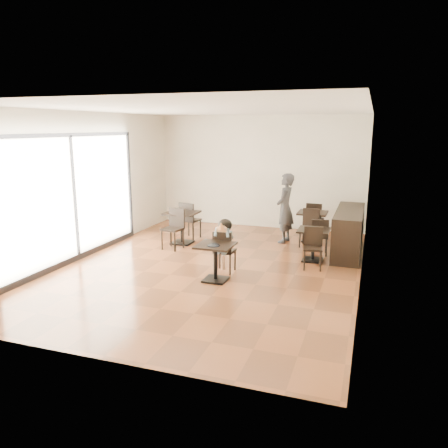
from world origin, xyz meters
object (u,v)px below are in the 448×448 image
at_px(child_table, 215,263).
at_px(chair_back_a, 315,219).
at_px(cafe_table_left, 182,228).
at_px(chair_left_b, 172,229).
at_px(child_chair, 225,251).
at_px(child, 225,246).
at_px(cafe_table_back, 312,227).
at_px(chair_left_a, 191,220).
at_px(cafe_table_mid, 313,245).
at_px(adult_patron, 285,208).
at_px(chair_back_b, 309,228).
at_px(chair_mid_a, 319,236).
at_px(chair_mid_b, 313,249).

distance_m(child_table, chair_back_a, 4.32).
xyz_separation_m(cafe_table_left, chair_left_b, (0.00, -0.55, 0.08)).
height_order(child_chair, child, child).
height_order(cafe_table_back, chair_left_a, chair_left_a).
bearing_deg(cafe_table_mid, chair_left_a, 163.53).
distance_m(adult_patron, chair_back_a, 1.15).
bearing_deg(chair_back_a, chair_back_b, 95.07).
bearing_deg(chair_left_b, child_table, -36.38).
relative_size(child_chair, chair_back_a, 0.94).
bearing_deg(cafe_table_mid, chair_back_a, 96.45).
bearing_deg(chair_mid_a, adult_patron, -48.81).
xyz_separation_m(child, chair_mid_b, (1.64, 0.77, -0.12)).
xyz_separation_m(child, chair_mid_a, (1.64, 1.87, -0.12)).
height_order(chair_mid_b, chair_left_b, chair_left_b).
height_order(adult_patron, cafe_table_back, adult_patron).
bearing_deg(adult_patron, child, -8.92).
bearing_deg(chair_mid_b, cafe_table_left, 155.79).
relative_size(cafe_table_back, chair_mid_a, 0.90).
xyz_separation_m(chair_back_a, chair_back_b, (0.00, -1.10, 0.00)).
bearing_deg(chair_left_b, adult_patron, 41.23).
relative_size(adult_patron, chair_back_a, 1.90).
relative_size(adult_patron, chair_back_b, 1.90).
relative_size(child_table, chair_back_b, 0.78).
bearing_deg(child, chair_left_b, 145.13).
bearing_deg(child_table, cafe_table_mid, 49.91).
distance_m(child, chair_left_a, 2.88).
bearing_deg(cafe_table_mid, cafe_table_back, 98.53).
height_order(child_chair, cafe_table_mid, child_chair).
xyz_separation_m(chair_mid_b, chair_back_a, (-0.32, 2.79, 0.03)).
bearing_deg(cafe_table_left, chair_left_a, 90.00).
bearing_deg(chair_back_b, chair_left_b, -152.50).
bearing_deg(child, cafe_table_back, 66.23).
xyz_separation_m(cafe_table_back, chair_left_a, (-3.05, -0.71, 0.10)).
distance_m(child_chair, cafe_table_back, 3.29).
height_order(child, cafe_table_mid, child).
xyz_separation_m(child_table, cafe_table_mid, (1.58, 1.87, -0.00)).
xyz_separation_m(child, cafe_table_mid, (1.58, 1.32, -0.19)).
bearing_deg(cafe_table_left, cafe_table_back, 22.43).
distance_m(chair_mid_a, chair_mid_b, 1.10).
distance_m(cafe_table_left, chair_back_a, 3.55).
height_order(cafe_table_left, cafe_table_back, cafe_table_left).
height_order(chair_mid_b, chair_left_a, chair_left_a).
height_order(child_table, cafe_table_left, cafe_table_left).
bearing_deg(chair_left_b, chair_mid_a, 20.37).
bearing_deg(child_table, chair_left_b, 134.55).
xyz_separation_m(adult_patron, chair_mid_a, (0.97, -0.84, -0.45)).
xyz_separation_m(child_table, cafe_table_back, (1.33, 3.56, 0.02)).
bearing_deg(chair_mid_b, child_table, -149.20).
distance_m(child_table, child_chair, 0.55).
bearing_deg(child, chair_back_b, 61.69).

